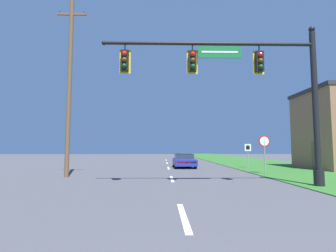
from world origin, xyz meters
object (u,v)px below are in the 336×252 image
(signal_mast, at_px, (255,85))
(utility_pole_near, at_px, (69,83))
(stop_sign, at_px, (264,146))
(route_sign_post, at_px, (248,150))
(car_ahead, at_px, (184,161))

(signal_mast, relative_size, utility_pole_near, 0.91)
(stop_sign, relative_size, route_sign_post, 1.23)
(car_ahead, height_order, route_sign_post, route_sign_post)
(route_sign_post, bearing_deg, signal_mast, -106.32)
(signal_mast, xyz_separation_m, route_sign_post, (3.20, 10.92, -3.04))
(car_ahead, height_order, stop_sign, stop_sign)
(utility_pole_near, bearing_deg, stop_sign, 6.73)
(signal_mast, bearing_deg, car_ahead, 100.59)
(car_ahead, relative_size, utility_pole_near, 0.39)
(car_ahead, bearing_deg, utility_pole_near, -134.18)
(stop_sign, xyz_separation_m, utility_pole_near, (-12.39, -1.46, 3.75))
(car_ahead, bearing_deg, route_sign_post, -10.85)
(signal_mast, xyz_separation_m, car_ahead, (-2.24, 11.96, -3.97))
(car_ahead, xyz_separation_m, utility_pole_near, (-7.59, -7.81, 5.01))
(route_sign_post, distance_m, utility_pole_near, 15.23)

